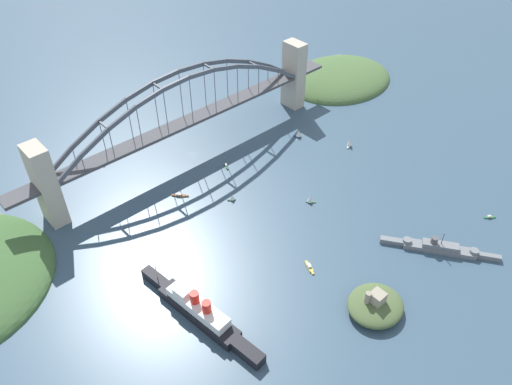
{
  "coord_description": "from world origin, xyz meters",
  "views": [
    {
      "loc": [
        187.68,
        288.6,
        246.77
      ],
      "look_at": [
        0.0,
        80.35,
        8.0
      ],
      "focal_mm": 35.14,
      "sensor_mm": 36.0,
      "label": 1
    }
  ],
  "objects_px": {
    "small_boat_7": "(299,133)",
    "small_boat_1": "(232,197)",
    "seaplane_taxiing_near_bridge": "(104,160)",
    "small_boat_0": "(180,195)",
    "small_boat_2": "(226,166)",
    "small_boat_3": "(489,217)",
    "naval_cruiser": "(439,247)",
    "harbor_arch_bridge": "(188,120)",
    "fort_island_mid_harbor": "(375,305)",
    "small_boat_4": "(310,199)",
    "small_boat_5": "(309,267)",
    "ocean_liner": "(199,311)",
    "small_boat_6": "(350,142)"
  },
  "relations": [
    {
      "from": "small_boat_7",
      "to": "small_boat_1",
      "type": "bearing_deg",
      "value": 14.83
    },
    {
      "from": "seaplane_taxiing_near_bridge",
      "to": "small_boat_0",
      "type": "xyz_separation_m",
      "value": [
        -21.05,
        76.75,
        -0.99
      ]
    },
    {
      "from": "small_boat_2",
      "to": "small_boat_3",
      "type": "relative_size",
      "value": 1.06
    },
    {
      "from": "seaplane_taxiing_near_bridge",
      "to": "naval_cruiser",
      "type": "bearing_deg",
      "value": 116.15
    },
    {
      "from": "small_boat_3",
      "to": "harbor_arch_bridge",
      "type": "bearing_deg",
      "value": -61.53
    },
    {
      "from": "small_boat_0",
      "to": "small_boat_2",
      "type": "bearing_deg",
      "value": -174.81
    },
    {
      "from": "naval_cruiser",
      "to": "fort_island_mid_harbor",
      "type": "height_order",
      "value": "naval_cruiser"
    },
    {
      "from": "small_boat_0",
      "to": "small_boat_7",
      "type": "xyz_separation_m",
      "value": [
        -123.28,
        4.65,
        2.99
      ]
    },
    {
      "from": "harbor_arch_bridge",
      "to": "small_boat_1",
      "type": "xyz_separation_m",
      "value": [
        12.73,
        68.16,
        -30.42
      ]
    },
    {
      "from": "small_boat_3",
      "to": "small_boat_7",
      "type": "distance_m",
      "value": 166.26
    },
    {
      "from": "naval_cruiser",
      "to": "small_boat_4",
      "type": "height_order",
      "value": "naval_cruiser"
    },
    {
      "from": "seaplane_taxiing_near_bridge",
      "to": "small_boat_3",
      "type": "xyz_separation_m",
      "value": [
        -172.25,
        245.28,
        -1.06
      ]
    },
    {
      "from": "seaplane_taxiing_near_bridge",
      "to": "small_boat_5",
      "type": "bearing_deg",
      "value": 102.35
    },
    {
      "from": "seaplane_taxiing_near_bridge",
      "to": "small_boat_1",
      "type": "height_order",
      "value": "small_boat_1"
    },
    {
      "from": "small_boat_1",
      "to": "fort_island_mid_harbor",
      "type": "bearing_deg",
      "value": 89.58
    },
    {
      "from": "seaplane_taxiing_near_bridge",
      "to": "small_boat_0",
      "type": "height_order",
      "value": "seaplane_taxiing_near_bridge"
    },
    {
      "from": "small_boat_7",
      "to": "small_boat_5",
      "type": "bearing_deg",
      "value": 46.96
    },
    {
      "from": "small_boat_1",
      "to": "small_boat_7",
      "type": "xyz_separation_m",
      "value": [
        -96.75,
        -25.62,
        0.9
      ]
    },
    {
      "from": "small_boat_2",
      "to": "small_boat_7",
      "type": "bearing_deg",
      "value": 172.98
    },
    {
      "from": "ocean_liner",
      "to": "fort_island_mid_harbor",
      "type": "distance_m",
      "value": 103.77
    },
    {
      "from": "small_boat_5",
      "to": "small_boat_6",
      "type": "distance_m",
      "value": 143.34
    },
    {
      "from": "small_boat_2",
      "to": "small_boat_5",
      "type": "distance_m",
      "value": 122.22
    },
    {
      "from": "small_boat_1",
      "to": "small_boat_3",
      "type": "xyz_separation_m",
      "value": [
        -124.67,
        138.25,
        -2.16
      ]
    },
    {
      "from": "small_boat_1",
      "to": "ocean_liner",
      "type": "bearing_deg",
      "value": 39.53
    },
    {
      "from": "small_boat_2",
      "to": "small_boat_6",
      "type": "xyz_separation_m",
      "value": [
        -96.22,
        48.1,
        3.29
      ]
    },
    {
      "from": "small_boat_3",
      "to": "naval_cruiser",
      "type": "bearing_deg",
      "value": -7.26
    },
    {
      "from": "harbor_arch_bridge",
      "to": "small_boat_7",
      "type": "relative_size",
      "value": 36.83
    },
    {
      "from": "ocean_liner",
      "to": "small_boat_0",
      "type": "xyz_separation_m",
      "value": [
        -54.9,
        -97.47,
        -5.13
      ]
    },
    {
      "from": "naval_cruiser",
      "to": "small_boat_6",
      "type": "distance_m",
      "value": 127.82
    },
    {
      "from": "fort_island_mid_harbor",
      "to": "small_boat_1",
      "type": "distance_m",
      "value": 132.73
    },
    {
      "from": "small_boat_3",
      "to": "small_boat_0",
      "type": "bearing_deg",
      "value": -48.1
    },
    {
      "from": "harbor_arch_bridge",
      "to": "small_boat_7",
      "type": "height_order",
      "value": "harbor_arch_bridge"
    },
    {
      "from": "fort_island_mid_harbor",
      "to": "small_boat_4",
      "type": "xyz_separation_m",
      "value": [
        -42.23,
        -92.43,
        -1.54
      ]
    },
    {
      "from": "fort_island_mid_harbor",
      "to": "small_boat_4",
      "type": "relative_size",
      "value": 4.9
    },
    {
      "from": "naval_cruiser",
      "to": "ocean_liner",
      "type": "bearing_deg",
      "value": -23.0
    },
    {
      "from": "naval_cruiser",
      "to": "seaplane_taxiing_near_bridge",
      "type": "height_order",
      "value": "naval_cruiser"
    },
    {
      "from": "small_boat_4",
      "to": "small_boat_0",
      "type": "bearing_deg",
      "value": -46.15
    },
    {
      "from": "ocean_liner",
      "to": "small_boat_2",
      "type": "height_order",
      "value": "ocean_liner"
    },
    {
      "from": "small_boat_0",
      "to": "small_boat_5",
      "type": "xyz_separation_m",
      "value": [
        -20.79,
        114.41,
        0.01
      ]
    },
    {
      "from": "small_boat_5",
      "to": "small_boat_1",
      "type": "bearing_deg",
      "value": -93.9
    },
    {
      "from": "seaplane_taxiing_near_bridge",
      "to": "small_boat_1",
      "type": "distance_m",
      "value": 117.13
    },
    {
      "from": "small_boat_2",
      "to": "fort_island_mid_harbor",
      "type": "bearing_deg",
      "value": 81.97
    },
    {
      "from": "ocean_liner",
      "to": "small_boat_7",
      "type": "xyz_separation_m",
      "value": [
        -178.18,
        -92.82,
        -2.14
      ]
    },
    {
      "from": "naval_cruiser",
      "to": "small_boat_1",
      "type": "bearing_deg",
      "value": -62.13
    },
    {
      "from": "seaplane_taxiing_near_bridge",
      "to": "small_boat_5",
      "type": "relative_size",
      "value": 0.87
    },
    {
      "from": "naval_cruiser",
      "to": "small_boat_0",
      "type": "relative_size",
      "value": 6.39
    },
    {
      "from": "fort_island_mid_harbor",
      "to": "small_boat_6",
      "type": "xyz_separation_m",
      "value": [
        -119.83,
        -119.36,
        -0.71
      ]
    },
    {
      "from": "ocean_liner",
      "to": "small_boat_6",
      "type": "distance_m",
      "value": 207.41
    },
    {
      "from": "fort_island_mid_harbor",
      "to": "small_boat_1",
      "type": "relative_size",
      "value": 5.67
    },
    {
      "from": "fort_island_mid_harbor",
      "to": "small_boat_0",
      "type": "distance_m",
      "value": 165.03
    }
  ]
}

